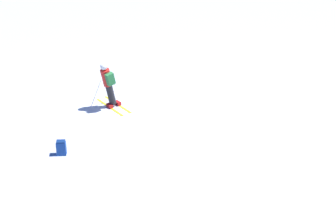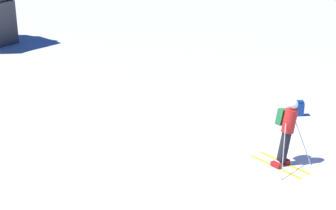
% 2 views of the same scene
% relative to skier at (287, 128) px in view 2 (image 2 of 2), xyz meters
% --- Properties ---
extents(ground_plane, '(300.00, 300.00, 0.00)m').
position_rel_skier_xyz_m(ground_plane, '(-0.29, 0.01, -1.03)').
color(ground_plane, white).
extents(skier, '(1.27, 1.79, 1.86)m').
position_rel_skier_xyz_m(skier, '(0.00, 0.00, 0.00)').
color(skier, yellow).
rests_on(skier, ground).
extents(spare_backpack, '(0.37, 0.37, 0.50)m').
position_rel_skier_xyz_m(spare_backpack, '(3.23, 1.20, -0.78)').
color(spare_backpack, '#194293').
rests_on(spare_backpack, ground).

